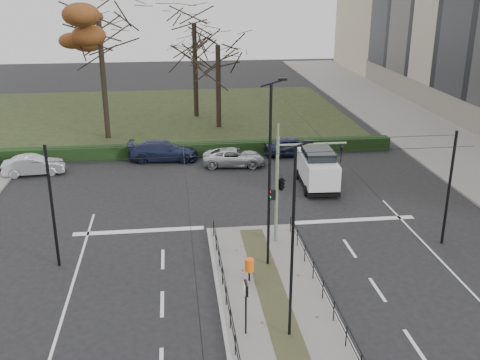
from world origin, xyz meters
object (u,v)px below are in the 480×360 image
object	(u,v)px
info_panel	(246,294)
parked_car_second	(34,165)
parked_car_third	(163,151)
rust_tree	(99,21)
parked_car_fifth	(292,146)
streetlamp_median_near	(293,242)
parked_car_fourth	(234,157)
litter_bin	(249,265)
streetlamp_median_far	(270,175)
white_van	(318,168)
bare_tree_near	(218,51)
traffic_light	(283,182)
bare_tree_center	(194,30)

from	to	relation	value
info_panel	parked_car_second	size ratio (longest dim) A/B	0.53
parked_car_third	rust_tree	bearing A→B (deg)	40.11
parked_car_second	parked_car_third	world-z (taller)	parked_car_third
info_panel	parked_car_fifth	distance (m)	23.39
parked_car_second	parked_car_fifth	xyz separation A→B (m)	(18.69, 2.13, 0.05)
rust_tree	streetlamp_median_near	bearing A→B (deg)	-71.86
parked_car_fourth	parked_car_fifth	xyz separation A→B (m)	(4.68, 1.86, 0.09)
info_panel	parked_car_third	size ratio (longest dim) A/B	0.43
litter_bin	parked_car_second	bearing A→B (deg)	127.99
parked_car_fourth	parked_car_fifth	distance (m)	5.04
parked_car_fourth	rust_tree	xyz separation A→B (m)	(-9.80, 8.40, 9.04)
info_panel	streetlamp_median_far	world-z (taller)	streetlamp_median_far
info_panel	rust_tree	bearing A→B (deg)	105.30
white_van	rust_tree	xyz separation A→B (m)	(-14.69, 13.41, 8.36)
white_van	rust_tree	distance (m)	21.58
bare_tree_near	streetlamp_median_near	bearing A→B (deg)	-90.11
rust_tree	parked_car_fifth	size ratio (longest dim) A/B	2.97
parked_car_fourth	traffic_light	bearing A→B (deg)	-170.22
parked_car_third	streetlamp_median_far	bearing A→B (deg)	-159.16
streetlamp_median_far	parked_car_fifth	size ratio (longest dim) A/B	2.07
streetlamp_median_far	parked_car_fourth	xyz separation A→B (m)	(0.09, 15.23, -3.98)
litter_bin	streetlamp_median_near	bearing A→B (deg)	-76.80
bare_tree_near	parked_car_fifth	distance (m)	11.96
parked_car_third	white_van	xyz separation A→B (m)	(10.00, -6.89, 0.57)
streetlamp_median_near	parked_car_fourth	bearing A→B (deg)	89.40
litter_bin	streetlamp_median_far	world-z (taller)	streetlamp_median_far
traffic_light	rust_tree	xyz separation A→B (m)	(-10.83, 21.24, 6.29)
parked_car_fifth	traffic_light	bearing A→B (deg)	166.93
traffic_light	litter_bin	size ratio (longest dim) A/B	5.19
parked_car_fourth	parked_car_second	bearing A→B (deg)	96.32
streetlamp_median_far	parked_car_second	distance (m)	20.80
parked_car_fourth	bare_tree_center	xyz separation A→B (m)	(-1.97, 15.36, 7.63)
info_panel	parked_car_second	xyz separation A→B (m)	(-12.13, 20.29, -1.17)
litter_bin	streetlamp_median_far	size ratio (longest dim) A/B	0.12
info_panel	bare_tree_center	xyz separation A→B (m)	(-0.10, 35.92, 6.41)
litter_bin	parked_car_third	bearing A→B (deg)	101.94
parked_car_fourth	bare_tree_center	size ratio (longest dim) A/B	0.39
info_panel	streetlamp_median_near	size ratio (longest dim) A/B	0.28
traffic_light	parked_car_third	xyz separation A→B (m)	(-6.14, 14.72, -2.63)
rust_tree	bare_tree_center	xyz separation A→B (m)	(7.83, 6.96, -1.41)
streetlamp_median_near	parked_car_fifth	world-z (taller)	streetlamp_median_near
litter_bin	white_van	distance (m)	13.16
streetlamp_median_far	white_van	bearing A→B (deg)	64.04
streetlamp_median_near	parked_car_fourth	world-z (taller)	streetlamp_median_near
litter_bin	parked_car_fifth	bearing A→B (deg)	72.40
parked_car_second	rust_tree	xyz separation A→B (m)	(4.20, 8.68, 8.99)
streetlamp_median_far	parked_car_second	xyz separation A→B (m)	(-13.92, 14.95, -3.94)
litter_bin	rust_tree	bearing A→B (deg)	108.94
bare_tree_near	white_van	bearing A→B (deg)	-72.44
parked_car_second	streetlamp_median_near	bearing A→B (deg)	-152.91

